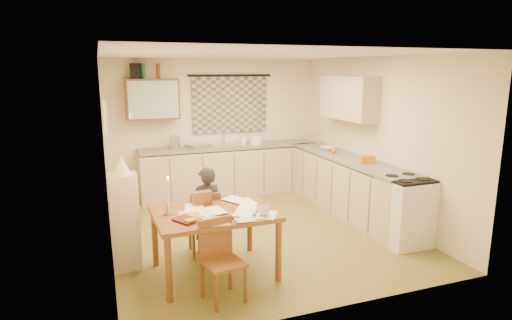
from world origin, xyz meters
name	(u,v)px	position (x,y,z in m)	size (l,w,h in m)	color
floor	(255,230)	(0.00, 0.00, -0.01)	(4.00, 4.50, 0.02)	brown
ceiling	(255,54)	(0.00, 0.00, 2.51)	(4.00, 4.50, 0.02)	white
wall_back	(215,126)	(0.00, 2.26, 1.25)	(4.00, 0.02, 2.50)	beige
wall_front	(339,186)	(0.00, -2.26, 1.25)	(4.00, 0.02, 2.50)	beige
wall_left	(104,156)	(-2.01, 0.00, 1.25)	(0.02, 4.50, 2.50)	beige
wall_right	(376,138)	(2.01, 0.00, 1.25)	(0.02, 4.50, 2.50)	beige
window_blind	(230,105)	(0.30, 2.22, 1.65)	(1.45, 0.03, 1.05)	#375076
curtain_rod	(230,75)	(0.30, 2.20, 2.20)	(0.04, 0.04, 1.60)	black
wall_cabinet	(152,99)	(-1.15, 2.08, 1.80)	(0.90, 0.34, 0.70)	#5D2A20
wall_cabinet_glass	(154,100)	(-1.15, 1.91, 1.80)	(0.84, 0.02, 0.64)	#99B2A5
upper_cabinet_right	(348,98)	(1.83, 0.55, 1.85)	(0.34, 1.30, 0.70)	tan
framed_print	(105,116)	(-1.97, 0.40, 1.70)	(0.04, 0.50, 0.40)	beige
print_canvas	(107,116)	(-1.95, 0.40, 1.70)	(0.01, 0.42, 0.32)	beige
counter_back	(230,170)	(0.19, 1.95, 0.45)	(3.30, 0.62, 0.92)	tan
counter_right	(348,185)	(1.70, 0.25, 0.45)	(0.62, 2.95, 0.92)	tan
stove	(405,211)	(1.70, -1.16, 0.46)	(0.59, 0.59, 0.92)	white
sink	(228,148)	(0.17, 1.95, 0.88)	(0.55, 0.45, 0.10)	silver
tap	(224,137)	(0.14, 2.13, 1.06)	(0.03, 0.03, 0.28)	silver
dish_rack	(197,146)	(-0.41, 1.95, 0.95)	(0.35, 0.30, 0.06)	silver
kettle	(175,142)	(-0.81, 1.95, 1.04)	(0.18, 0.18, 0.24)	silver
mixing_bowl	(256,140)	(0.72, 1.95, 1.00)	(0.24, 0.24, 0.16)	white
soap_bottle	(244,139)	(0.49, 2.00, 1.02)	(0.10, 0.11, 0.20)	white
bowl	(328,148)	(1.70, 0.94, 0.95)	(0.31, 0.31, 0.06)	white
orange_bag	(367,159)	(1.70, -0.24, 0.98)	(0.22, 0.16, 0.12)	orange
fruit_orange	(334,150)	(1.65, 0.64, 0.97)	(0.10, 0.10, 0.10)	orange
speaker	(135,71)	(-1.41, 2.08, 2.28)	(0.16, 0.20, 0.26)	black
bottle_green	(143,71)	(-1.28, 2.08, 2.28)	(0.07, 0.07, 0.26)	#195926
bottle_brown	(158,71)	(-1.03, 2.08, 2.28)	(0.07, 0.07, 0.26)	#5D2A20
dining_table	(214,242)	(-0.90, -1.12, 0.38)	(1.35, 1.04, 0.75)	brown
chair_far	(205,234)	(-0.88, -0.54, 0.26)	(0.40, 0.40, 0.83)	brown
chair_near	(223,276)	(-0.97, -1.71, 0.26)	(0.44, 0.44, 0.83)	brown
person	(207,211)	(-0.85, -0.55, 0.56)	(0.43, 0.31, 1.13)	black
shelf_stand	(125,222)	(-1.84, -0.63, 0.57)	(0.32, 0.30, 1.14)	tan
lampshade	(121,165)	(-1.84, -0.63, 1.25)	(0.20, 0.20, 0.22)	beige
letter_rack	(202,198)	(-0.97, -0.85, 0.83)	(0.22, 0.10, 0.16)	brown
mug	(264,211)	(-0.43, -1.45, 0.80)	(0.13, 0.13, 0.10)	white
magazine	(179,222)	(-1.34, -1.39, 0.76)	(0.30, 0.32, 0.02)	maroon
book	(183,218)	(-1.27, -1.25, 0.76)	(0.19, 0.26, 0.02)	orange
orange_box	(191,221)	(-1.22, -1.41, 0.77)	(0.12, 0.08, 0.04)	orange
eyeglasses	(234,218)	(-0.76, -1.43, 0.76)	(0.13, 0.04, 0.02)	black
candle_holder	(167,207)	(-1.41, -1.06, 0.84)	(0.06, 0.06, 0.18)	silver
candle	(169,189)	(-1.39, -1.09, 1.04)	(0.02, 0.02, 0.22)	white
candle_flame	(168,178)	(-1.39, -1.05, 1.16)	(0.02, 0.02, 0.02)	#FFCC66
papers	(226,211)	(-0.79, -1.21, 0.76)	(1.07, 0.98, 0.02)	white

